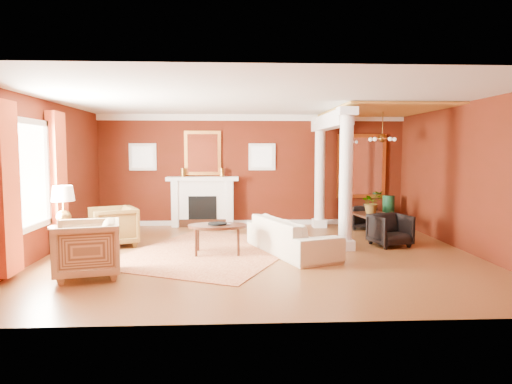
{
  "coord_description": "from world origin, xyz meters",
  "views": [
    {
      "loc": [
        -0.51,
        -8.51,
        1.95
      ],
      "look_at": [
        -0.06,
        0.39,
        1.15
      ],
      "focal_mm": 32.0,
      "sensor_mm": 36.0,
      "label": 1
    }
  ],
  "objects": [
    {
      "name": "sofa",
      "position": [
        0.61,
        0.06,
        0.45
      ],
      "size": [
        1.44,
        2.4,
        0.9
      ],
      "primitive_type": "imported",
      "rotation": [
        0.0,
        0.0,
        1.93
      ],
      "color": "beige",
      "rests_on": "ground"
    },
    {
      "name": "side_table",
      "position": [
        -3.5,
        -0.39,
        0.89
      ],
      "size": [
        0.54,
        0.54,
        1.35
      ],
      "rotation": [
        0.0,
        0.0,
        -0.3
      ],
      "color": "black",
      "rests_on": "ground"
    },
    {
      "name": "crown_trim",
      "position": [
        0.0,
        3.46,
        2.82
      ],
      "size": [
        8.0,
        0.08,
        0.16
      ],
      "primitive_type": "cube",
      "color": "white",
      "rests_on": "room_shell"
    },
    {
      "name": "left_window",
      "position": [
        -3.89,
        -0.6,
        1.42
      ],
      "size": [
        0.21,
        2.55,
        2.6
      ],
      "color": "white",
      "rests_on": "room_shell"
    },
    {
      "name": "potted_plant",
      "position": [
        2.74,
        1.97,
        0.98
      ],
      "size": [
        0.63,
        0.66,
        0.42
      ],
      "primitive_type": "imported",
      "rotation": [
        0.0,
        0.0,
        0.31
      ],
      "color": "#26591E",
      "rests_on": "dining_table"
    },
    {
      "name": "dining_chair_near",
      "position": [
        2.71,
        0.6,
        0.36
      ],
      "size": [
        0.85,
        0.82,
        0.73
      ],
      "primitive_type": "imported",
      "rotation": [
        0.0,
        0.0,
        0.25
      ],
      "color": "black",
      "rests_on": "ground"
    },
    {
      "name": "column_front",
      "position": [
        1.7,
        0.3,
        1.43
      ],
      "size": [
        0.36,
        0.36,
        2.8
      ],
      "color": "white",
      "rests_on": "ground"
    },
    {
      "name": "fireplace",
      "position": [
        -1.3,
        3.32,
        0.65
      ],
      "size": [
        1.85,
        0.42,
        1.29
      ],
      "color": "white",
      "rests_on": "ground"
    },
    {
      "name": "armchair_leopard",
      "position": [
        -2.98,
        0.88,
        0.45
      ],
      "size": [
        1.11,
        1.13,
        0.9
      ],
      "primitive_type": "imported",
      "rotation": [
        0.0,
        0.0,
        -1.14
      ],
      "color": "black",
      "rests_on": "ground"
    },
    {
      "name": "armchair_stripe",
      "position": [
        -2.77,
        -1.46,
        0.49
      ],
      "size": [
        1.09,
        1.13,
        0.97
      ],
      "primitive_type": "imported",
      "rotation": [
        0.0,
        0.0,
        -1.33
      ],
      "color": "#C9B086",
      "rests_on": "ground"
    },
    {
      "name": "dining_mirror",
      "position": [
        2.9,
        3.45,
        1.55
      ],
      "size": [
        1.3,
        0.07,
        1.7
      ],
      "color": "#ECA345",
      "rests_on": "room_shell"
    },
    {
      "name": "flank_window_left",
      "position": [
        -2.85,
        3.46,
        1.8
      ],
      "size": [
        0.7,
        0.07,
        0.7
      ],
      "color": "white",
      "rests_on": "room_shell"
    },
    {
      "name": "base_trim",
      "position": [
        0.0,
        3.46,
        0.06
      ],
      "size": [
        8.0,
        0.08,
        0.12
      ],
      "primitive_type": "cube",
      "color": "white",
      "rests_on": "ground"
    },
    {
      "name": "flank_window_right",
      "position": [
        0.25,
        3.46,
        1.8
      ],
      "size": [
        0.7,
        0.07,
        0.7
      ],
      "color": "white",
      "rests_on": "room_shell"
    },
    {
      "name": "dining_table",
      "position": [
        2.78,
        1.95,
        0.39
      ],
      "size": [
        0.69,
        1.44,
        0.77
      ],
      "primitive_type": "imported",
      "rotation": [
        0.0,
        0.0,
        1.72
      ],
      "color": "black",
      "rests_on": "ground"
    },
    {
      "name": "ground",
      "position": [
        0.0,
        0.0,
        0.0
      ],
      "size": [
        8.0,
        8.0,
        0.0
      ],
      "primitive_type": "plane",
      "color": "brown",
      "rests_on": "ground"
    },
    {
      "name": "room_shell",
      "position": [
        0.0,
        0.0,
        2.02
      ],
      "size": [
        8.04,
        7.04,
        2.92
      ],
      "color": "#52170B",
      "rests_on": "ground"
    },
    {
      "name": "green_urn",
      "position": [
        3.5,
        3.0,
        0.32
      ],
      "size": [
        0.34,
        0.34,
        0.82
      ],
      "color": "#154225",
      "rests_on": "ground"
    },
    {
      "name": "overmantel_mirror",
      "position": [
        -1.3,
        3.45,
        1.9
      ],
      "size": [
        0.95,
        0.07,
        1.15
      ],
      "color": "#ECA345",
      "rests_on": "fireplace"
    },
    {
      "name": "rug",
      "position": [
        -0.96,
        0.22,
        0.01
      ],
      "size": [
        4.19,
        4.66,
        0.02
      ],
      "primitive_type": "cube",
      "rotation": [
        0.0,
        0.0,
        -0.43
      ],
      "color": "maroon",
      "rests_on": "ground"
    },
    {
      "name": "coffee_book",
      "position": [
        -0.76,
        0.05,
        0.68
      ],
      "size": [
        0.16,
        0.1,
        0.24
      ],
      "primitive_type": "imported",
      "rotation": [
        0.0,
        0.0,
        0.54
      ],
      "color": "black",
      "rests_on": "coffee_table"
    },
    {
      "name": "chandelier",
      "position": [
        2.9,
        1.8,
        2.25
      ],
      "size": [
        0.6,
        0.62,
        0.75
      ],
      "color": "olive",
      "rests_on": "room_shell"
    },
    {
      "name": "dining_chair_far",
      "position": [
        2.66,
        2.75,
        0.34
      ],
      "size": [
        0.77,
        0.74,
        0.68
      ],
      "primitive_type": "imported",
      "rotation": [
        0.0,
        0.0,
        3.35
      ],
      "color": "black",
      "rests_on": "ground"
    },
    {
      "name": "column_back",
      "position": [
        1.7,
        3.0,
        1.43
      ],
      "size": [
        0.36,
        0.36,
        2.8
      ],
      "color": "white",
      "rests_on": "ground"
    },
    {
      "name": "header_beam",
      "position": [
        1.7,
        1.9,
        2.62
      ],
      "size": [
        0.3,
        3.2,
        0.32
      ],
      "primitive_type": "cube",
      "color": "white",
      "rests_on": "column_front"
    },
    {
      "name": "amber_ceiling",
      "position": [
        2.85,
        1.75,
        2.87
      ],
      "size": [
        2.3,
        3.4,
        0.04
      ],
      "primitive_type": "cube",
      "color": "gold",
      "rests_on": "room_shell"
    },
    {
      "name": "coffee_table",
      "position": [
        -0.81,
        0.05,
        0.52
      ],
      "size": [
        1.12,
        1.12,
        0.56
      ],
      "rotation": [
        0.0,
        0.0,
        0.32
      ],
      "color": "black",
      "rests_on": "ground"
    }
  ]
}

